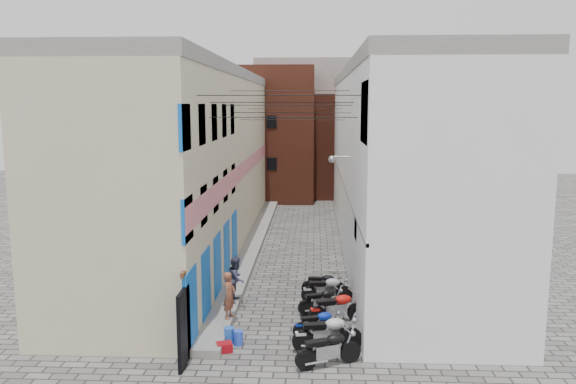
# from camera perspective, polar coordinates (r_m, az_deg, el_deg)

# --- Properties ---
(ground) EXTENTS (90.00, 90.00, 0.00)m
(ground) POSITION_cam_1_polar(r_m,az_deg,el_deg) (16.72, -1.28, -16.74)
(ground) COLOR #52504E
(ground) RESTS_ON ground
(plinth) EXTENTS (0.90, 26.00, 0.25)m
(plinth) POSITION_cam_1_polar(r_m,az_deg,el_deg) (29.09, -3.52, -5.26)
(plinth) COLOR gray
(plinth) RESTS_ON ground
(building_left) EXTENTS (5.10, 27.00, 9.00)m
(building_left) POSITION_cam_1_polar(r_m,az_deg,el_deg) (28.76, -9.44, 3.32)
(building_left) COLOR #C2B992
(building_left) RESTS_ON ground
(building_right) EXTENTS (5.94, 26.00, 9.00)m
(building_right) POSITION_cam_1_polar(r_m,az_deg,el_deg) (28.43, 10.68, 3.24)
(building_right) COLOR white
(building_right) RESTS_ON ground
(building_far_brick_left) EXTENTS (6.00, 6.00, 10.00)m
(building_far_brick_left) POSITION_cam_1_polar(r_m,az_deg,el_deg) (43.20, -1.35, 5.93)
(building_far_brick_left) COLOR brown
(building_far_brick_left) RESTS_ON ground
(building_far_brick_right) EXTENTS (5.00, 6.00, 8.00)m
(building_far_brick_right) POSITION_cam_1_polar(r_m,az_deg,el_deg) (45.19, 5.20, 4.76)
(building_far_brick_right) COLOR brown
(building_far_brick_right) RESTS_ON ground
(building_far_concrete) EXTENTS (8.00, 5.00, 11.00)m
(building_far_concrete) POSITION_cam_1_polar(r_m,az_deg,el_deg) (49.08, 1.50, 6.87)
(building_far_concrete) COLOR gray
(building_far_concrete) RESTS_ON ground
(far_shopfront) EXTENTS (2.00, 0.30, 2.40)m
(far_shopfront) POSITION_cam_1_polar(r_m,az_deg,el_deg) (40.70, 1.20, 0.37)
(far_shopfront) COLOR black
(far_shopfront) RESTS_ON ground
(overhead_wires) EXTENTS (5.80, 13.02, 1.32)m
(overhead_wires) POSITION_cam_1_polar(r_m,az_deg,el_deg) (22.70, 0.03, 8.62)
(overhead_wires) COLOR black
(overhead_wires) RESTS_ON ground
(motorcycle_a) EXTENTS (2.06, 1.36, 1.14)m
(motorcycle_a) POSITION_cam_1_polar(r_m,az_deg,el_deg) (16.19, 4.14, -15.42)
(motorcycle_a) COLOR black
(motorcycle_a) RESTS_ON ground
(motorcycle_b) EXTENTS (2.20, 1.01, 1.23)m
(motorcycle_b) POSITION_cam_1_polar(r_m,az_deg,el_deg) (17.08, 4.05, -13.93)
(motorcycle_b) COLOR silver
(motorcycle_b) RESTS_ON ground
(motorcycle_c) EXTENTS (1.76, 0.98, 0.97)m
(motorcycle_c) POSITION_cam_1_polar(r_m,az_deg,el_deg) (18.04, 3.17, -13.07)
(motorcycle_c) COLOR #0B27A5
(motorcycle_c) RESTS_ON ground
(motorcycle_d) EXTENTS (2.12, 1.24, 1.17)m
(motorcycle_d) POSITION_cam_1_polar(r_m,az_deg,el_deg) (19.12, 5.01, -11.48)
(motorcycle_d) COLOR red
(motorcycle_d) RESTS_ON ground
(motorcycle_e) EXTENTS (1.87, 1.11, 1.03)m
(motorcycle_e) POSITION_cam_1_polar(r_m,az_deg,el_deg) (19.91, 3.53, -10.84)
(motorcycle_e) COLOR black
(motorcycle_e) RESTS_ON ground
(motorcycle_f) EXTENTS (1.98, 0.82, 1.11)m
(motorcycle_f) POSITION_cam_1_polar(r_m,az_deg,el_deg) (20.98, 3.99, -9.68)
(motorcycle_f) COLOR #A2A3A7
(motorcycle_f) RESTS_ON ground
(motorcycle_g) EXTENTS (1.70, 0.59, 0.97)m
(motorcycle_g) POSITION_cam_1_polar(r_m,az_deg,el_deg) (21.77, 3.61, -9.17)
(motorcycle_g) COLOR black
(motorcycle_g) RESTS_ON ground
(person_a) EXTENTS (0.50, 0.64, 1.56)m
(person_a) POSITION_cam_1_polar(r_m,az_deg,el_deg) (18.85, -5.98, -10.37)
(person_a) COLOR brown
(person_a) RESTS_ON plinth
(person_b) EXTENTS (0.71, 0.86, 1.61)m
(person_b) POSITION_cam_1_polar(r_m,az_deg,el_deg) (20.40, -5.27, -8.76)
(person_b) COLOR #373A52
(person_b) RESTS_ON plinth
(water_jug_near) EXTENTS (0.35, 0.35, 0.45)m
(water_jug_near) POSITION_cam_1_polar(r_m,az_deg,el_deg) (17.64, -5.07, -14.55)
(water_jug_near) COLOR blue
(water_jug_near) RESTS_ON ground
(water_jug_far) EXTENTS (0.34, 0.34, 0.49)m
(water_jug_far) POSITION_cam_1_polar(r_m,az_deg,el_deg) (17.79, -6.00, -14.27)
(water_jug_far) COLOR blue
(water_jug_far) RESTS_ON ground
(red_crate) EXTENTS (0.53, 0.46, 0.28)m
(red_crate) POSITION_cam_1_polar(r_m,az_deg,el_deg) (17.28, -6.48, -15.40)
(red_crate) COLOR maroon
(red_crate) RESTS_ON ground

